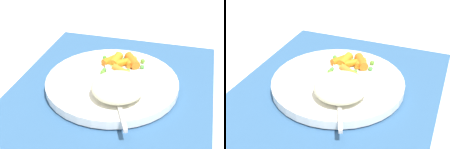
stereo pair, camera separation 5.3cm
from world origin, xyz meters
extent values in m
plane|color=white|center=(0.00, 0.00, 0.00)|extent=(2.40, 2.40, 0.00)
cube|color=#2D5684|center=(0.00, 0.00, 0.00)|extent=(0.42, 0.35, 0.01)
cylinder|color=white|center=(0.00, 0.00, 0.01)|extent=(0.24, 0.24, 0.02)
ellipsoid|color=beige|center=(-0.04, -0.02, 0.04)|extent=(0.09, 0.09, 0.03)
cylinder|color=orange|center=(0.06, 0.02, 0.03)|extent=(0.05, 0.04, 0.01)
cylinder|color=orange|center=(0.06, -0.02, 0.03)|extent=(0.04, 0.04, 0.02)
cylinder|color=orange|center=(0.06, -0.01, 0.03)|extent=(0.04, 0.05, 0.01)
cylinder|color=orange|center=(0.06, -0.02, 0.03)|extent=(0.04, 0.02, 0.01)
cylinder|color=orange|center=(0.06, 0.01, 0.03)|extent=(0.04, 0.02, 0.02)
cylinder|color=orange|center=(0.02, -0.01, 0.03)|extent=(0.04, 0.04, 0.01)
sphere|color=#58A92E|center=(0.01, 0.02, 0.03)|extent=(0.01, 0.01, 0.01)
sphere|color=#4C9E3D|center=(0.09, 0.01, 0.03)|extent=(0.01, 0.01, 0.01)
sphere|color=#58AA34|center=(0.08, -0.01, 0.03)|extent=(0.01, 0.01, 0.01)
sphere|color=#52AC3A|center=(0.03, -0.02, 0.03)|extent=(0.01, 0.01, 0.01)
sphere|color=#4FB147|center=(0.05, -0.04, 0.03)|extent=(0.01, 0.01, 0.01)
sphere|color=#57992E|center=(0.07, -0.04, 0.03)|extent=(0.01, 0.01, 0.01)
sphere|color=#599A31|center=(0.03, -0.01, 0.02)|extent=(0.01, 0.01, 0.01)
sphere|color=green|center=(0.08, -0.02, 0.03)|extent=(0.01, 0.01, 0.01)
sphere|color=#519039|center=(0.02, 0.02, 0.03)|extent=(0.01, 0.01, 0.01)
sphere|color=green|center=(0.07, 0.00, 0.03)|extent=(0.01, 0.01, 0.01)
sphere|color=#55B430|center=(0.03, -0.02, 0.02)|extent=(0.01, 0.01, 0.01)
sphere|color=#448C38|center=(0.08, -0.01, 0.03)|extent=(0.01, 0.01, 0.01)
sphere|color=#56963A|center=(0.04, 0.01, 0.03)|extent=(0.01, 0.01, 0.01)
sphere|color=green|center=(0.07, 0.03, 0.03)|extent=(0.01, 0.01, 0.01)
cube|color=silver|center=(0.02, 0.01, 0.02)|extent=(0.05, 0.03, 0.01)
cube|color=silver|center=(-0.07, -0.03, 0.02)|extent=(0.13, 0.06, 0.01)
camera|label=1|loc=(-0.47, -0.13, 0.33)|focal=52.43mm
camera|label=2|loc=(-0.46, -0.18, 0.33)|focal=52.43mm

